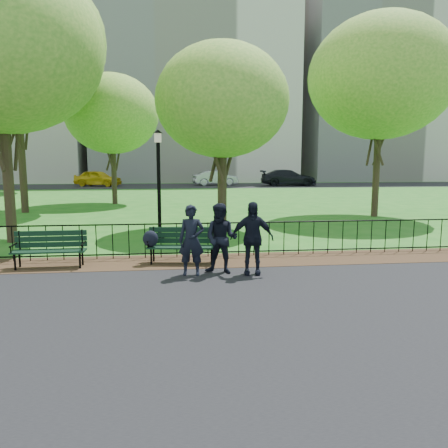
{
  "coord_description": "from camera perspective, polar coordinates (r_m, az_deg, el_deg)",
  "views": [
    {
      "loc": [
        -0.65,
        -9.01,
        2.45
      ],
      "look_at": [
        0.56,
        1.5,
        0.92
      ],
      "focal_mm": 35.0,
      "sensor_mm": 36.0,
      "label": 1
    }
  ],
  "objects": [
    {
      "name": "lamppost",
      "position": [
        13.86,
        -8.52,
        5.68
      ],
      "size": [
        0.31,
        0.31,
        3.42
      ],
      "color": "black",
      "rests_on": "ground"
    },
    {
      "name": "apartment_east",
      "position": [
        63.65,
        19.09,
        16.4
      ],
      "size": [
        20.0,
        15.0,
        24.0
      ],
      "primitive_type": "cube",
      "color": "beige",
      "rests_on": "ground"
    },
    {
      "name": "tree_mid_w",
      "position": [
        23.64,
        -25.73,
        20.94
      ],
      "size": [
        8.24,
        8.24,
        11.48
      ],
      "color": "#2D2116",
      "rests_on": "ground"
    },
    {
      "name": "asphalt_path",
      "position": [
        6.15,
        0.05,
        -15.19
      ],
      "size": [
        60.0,
        9.2,
        0.01
      ],
      "primitive_type": "cube",
      "color": "black",
      "rests_on": "ground"
    },
    {
      "name": "taxi",
      "position": [
        44.85,
        -16.16,
        5.77
      ],
      "size": [
        4.98,
        3.32,
        1.57
      ],
      "primitive_type": "imported",
      "rotation": [
        0.0,
        0.0,
        1.22
      ],
      "color": "gold",
      "rests_on": "far_street"
    },
    {
      "name": "park_bench_left_a",
      "position": [
        10.86,
        -21.79,
        -2.58
      ],
      "size": [
        1.63,
        0.53,
        0.92
      ],
      "rotation": [
        0.0,
        0.0,
        0.02
      ],
      "color": "black",
      "rests_on": "ground"
    },
    {
      "name": "tree_far_w",
      "position": [
        39.07,
        -27.08,
        15.76
      ],
      "size": [
        8.44,
        8.44,
        11.77
      ],
      "color": "#2D2116",
      "rests_on": "ground"
    },
    {
      "name": "tree_mid_e",
      "position": [
        20.86,
        19.82,
        17.57
      ],
      "size": [
        6.21,
        6.21,
        8.66
      ],
      "color": "#2D2116",
      "rests_on": "ground"
    },
    {
      "name": "ground",
      "position": [
        9.36,
        -2.36,
        -6.98
      ],
      "size": [
        120.0,
        120.0,
        0.0
      ],
      "primitive_type": "plane",
      "color": "#20661B"
    },
    {
      "name": "person_right",
      "position": [
        9.44,
        3.66,
        -1.85
      ],
      "size": [
        0.98,
        0.53,
        1.59
      ],
      "primitive_type": "imported",
      "rotation": [
        0.0,
        0.0,
        -0.16
      ],
      "color": "black",
      "rests_on": "asphalt_path"
    },
    {
      "name": "apartment_mid",
      "position": [
        58.44,
        -4.06,
        20.58
      ],
      "size": [
        24.0,
        15.0,
        30.0
      ],
      "primitive_type": "cube",
      "color": "silver",
      "rests_on": "ground"
    },
    {
      "name": "dirt_strip",
      "position": [
        10.81,
        -2.95,
        -4.83
      ],
      "size": [
        60.0,
        1.6,
        0.01
      ],
      "primitive_type": "cube",
      "color": "#372A16",
      "rests_on": "ground"
    },
    {
      "name": "sedan_silver",
      "position": [
        44.69,
        -1.15,
        6.03
      ],
      "size": [
        4.72,
        2.31,
        1.49
      ],
      "primitive_type": "imported",
      "rotation": [
        0.0,
        0.0,
        1.74
      ],
      "color": "#9D9FA4",
      "rests_on": "far_street"
    },
    {
      "name": "tree_near_e",
      "position": [
        15.94,
        -0.26,
        15.78
      ],
      "size": [
        4.71,
        4.71,
        6.57
      ],
      "color": "#2D2116",
      "rests_on": "ground"
    },
    {
      "name": "person_mid",
      "position": [
        9.5,
        -0.36,
        -1.92
      ],
      "size": [
        0.84,
        0.65,
        1.54
      ],
      "primitive_type": "imported",
      "rotation": [
        0.0,
        0.0,
        -0.39
      ],
      "color": "black",
      "rests_on": "asphalt_path"
    },
    {
      "name": "park_bench_main",
      "position": [
        10.54,
        -7.08,
        -2.12
      ],
      "size": [
        1.79,
        0.72,
        0.94
      ],
      "rotation": [
        0.0,
        0.0,
        -0.13
      ],
      "color": "black",
      "rests_on": "ground"
    },
    {
      "name": "person_left",
      "position": [
        9.37,
        -4.26,
        -2.12
      ],
      "size": [
        0.6,
        0.44,
        1.52
      ],
      "primitive_type": "imported",
      "rotation": [
        0.0,
        0.0,
        -0.15
      ],
      "color": "black",
      "rests_on": "asphalt_path"
    },
    {
      "name": "tree_far_c",
      "position": [
        26.16,
        -14.43,
        13.74
      ],
      "size": [
        5.26,
        5.26,
        7.33
      ],
      "color": "#2D2116",
      "rests_on": "ground"
    },
    {
      "name": "iron_fence",
      "position": [
        11.2,
        -3.13,
        -1.84
      ],
      "size": [
        24.06,
        0.06,
        1.0
      ],
      "color": "black",
      "rests_on": "ground"
    },
    {
      "name": "sedan_dark",
      "position": [
        44.34,
        8.4,
        6.0
      ],
      "size": [
        5.68,
        2.65,
        1.6
      ],
      "primitive_type": "imported",
      "rotation": [
        0.0,
        0.0,
        1.5
      ],
      "color": "black",
      "rests_on": "far_street"
    },
    {
      "name": "far_street",
      "position": [
        44.08,
        -5.72,
        4.98
      ],
      "size": [
        70.0,
        9.0,
        0.01
      ],
      "primitive_type": "cube",
      "color": "black",
      "rests_on": "ground"
    }
  ]
}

